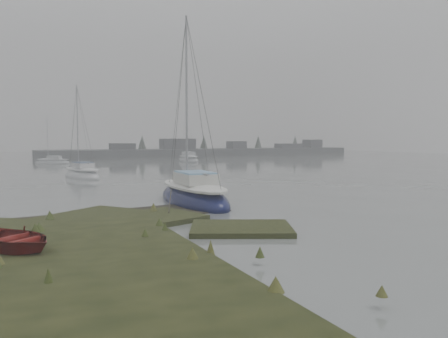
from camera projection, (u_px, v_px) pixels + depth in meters
The scene contains 7 objects.
ground at pixel (91, 172), 42.58m from camera, with size 160.00×160.00×0.00m, color slate.
far_shoreline at pixel (210, 152), 82.79m from camera, with size 60.00×8.00×4.15m.
sailboat_main at pixel (194, 197), 22.11m from camera, with size 2.55×7.36×10.32m.
sailboat_white at pixel (82, 174), 36.71m from camera, with size 3.29×6.25×8.42m.
sailboat_far_b at pixel (188, 160), 62.49m from camera, with size 2.46×6.55×9.09m.
sailboat_far_c at pixel (53, 162), 57.06m from camera, with size 4.88×3.96×6.78m.
dinghy at pixel (12, 238), 11.92m from camera, with size 2.07×2.90×0.60m, color maroon.
Camera 1 is at (-6.61, -13.92, 3.24)m, focal length 35.00 mm.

